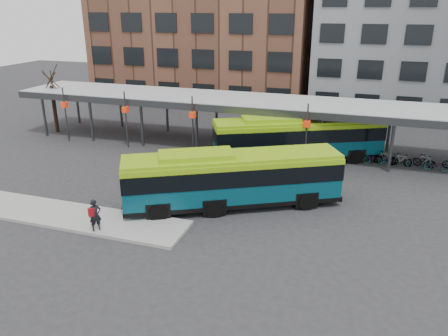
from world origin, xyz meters
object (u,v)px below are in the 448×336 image
bus_rear (298,138)px  pedestrian (95,215)px  bus_front (231,178)px  tree (54,107)px

bus_rear → pedestrian: size_ratio=7.35×
bus_front → bus_rear: 9.78m
bus_rear → pedestrian: 17.07m
tree → bus_rear: bearing=-2.9°
bus_front → pedestrian: 8.02m
tree → bus_front: 23.38m
tree → pedestrian: (15.00, -16.11, -1.37)m
tree → bus_rear: 23.25m
bus_front → bus_rear: size_ratio=0.98×
bus_front → pedestrian: size_ratio=7.20×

